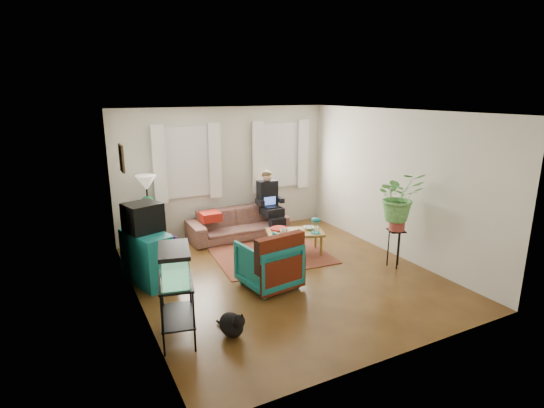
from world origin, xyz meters
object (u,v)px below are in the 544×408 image
plant_stand (395,248)px  armchair (269,261)px  dresser (148,258)px  coffee_table (295,242)px  sofa (238,219)px  side_table (150,229)px  aquarium_stand (178,310)px

plant_stand → armchair: bearing=172.0°
dresser → plant_stand: dresser is taller
coffee_table → plant_stand: 1.77m
sofa → plant_stand: sofa is taller
sofa → dresser: (-2.05, -1.34, 0.02)m
armchair → plant_stand: (2.23, -0.31, -0.07)m
side_table → dresser: (-0.34, -1.53, 0.04)m
dresser → coffee_table: 2.65m
sofa → armchair: (-0.45, -2.30, 0.01)m
dresser → coffee_table: dresser is taller
coffee_table → plant_stand: size_ratio=1.55×
aquarium_stand → plant_stand: (3.84, 0.49, -0.06)m
side_table → aquarium_stand: size_ratio=0.96×
aquarium_stand → plant_stand: aquarium_stand is taller
side_table → coffee_table: 2.75m
dresser → aquarium_stand: (-0.01, -1.76, -0.03)m
dresser → sofa: bearing=15.4°
dresser → aquarium_stand: 1.76m
dresser → plant_stand: size_ratio=1.39×
aquarium_stand → coffee_table: bearing=47.3°
coffee_table → aquarium_stand: bearing=-126.3°
aquarium_stand → armchair: bearing=39.6°
sofa → dresser: size_ratio=2.19×
sofa → coffee_table: size_ratio=1.97×
side_table → dresser: 1.57m
sofa → aquarium_stand: (-2.06, -3.10, -0.01)m
armchair → side_table: bearing=-71.1°
sofa → side_table: (-1.71, 0.19, -0.02)m
sofa → plant_stand: bearing=-55.6°
armchair → coffee_table: size_ratio=0.79×
dresser → armchair: size_ratio=1.14×
dresser → coffee_table: bearing=-16.6°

